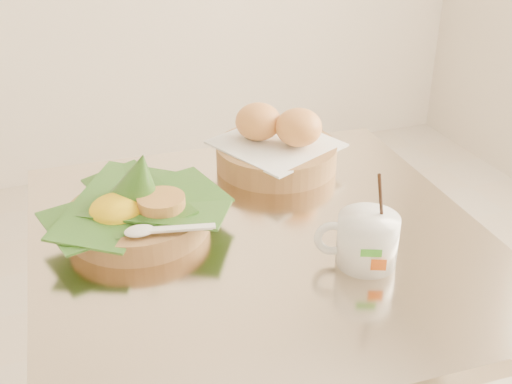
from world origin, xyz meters
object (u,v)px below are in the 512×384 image
object	(u,v)px
rice_basket	(137,208)
cafe_table	(261,344)
bread_basket	(277,146)
coffee_mug	(366,239)

from	to	relation	value
rice_basket	cafe_table	bearing A→B (deg)	-26.62
rice_basket	bread_basket	bearing A→B (deg)	25.15
cafe_table	bread_basket	distance (m)	0.36
cafe_table	coffee_mug	bearing A→B (deg)	-46.06
cafe_table	bread_basket	size ratio (longest dim) A/B	2.92
bread_basket	coffee_mug	world-z (taller)	coffee_mug
rice_basket	coffee_mug	bearing A→B (deg)	-35.52
rice_basket	coffee_mug	xyz separation A→B (m)	(0.29, -0.21, 0.00)
cafe_table	coffee_mug	xyz separation A→B (m)	(0.12, -0.12, 0.26)
cafe_table	coffee_mug	distance (m)	0.31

